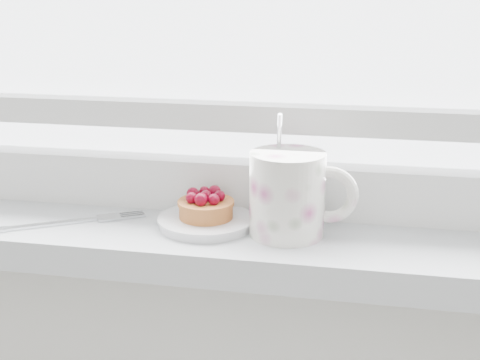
% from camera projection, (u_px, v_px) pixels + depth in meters
% --- Properties ---
extents(saucer, '(0.12, 0.12, 0.01)m').
position_uv_depth(saucer, '(206.00, 222.00, 0.85)').
color(saucer, silver).
rests_on(saucer, windowsill).
extents(raspberry_tart, '(0.07, 0.07, 0.04)m').
position_uv_depth(raspberry_tart, '(206.00, 206.00, 0.85)').
color(raspberry_tart, '#995121').
rests_on(raspberry_tart, saucer).
extents(floral_mug, '(0.13, 0.10, 0.15)m').
position_uv_depth(floral_mug, '(290.00, 192.00, 0.81)').
color(floral_mug, silver).
rests_on(floral_mug, windowsill).
extents(fork, '(0.18, 0.12, 0.00)m').
position_uv_depth(fork, '(69.00, 222.00, 0.87)').
color(fork, silver).
rests_on(fork, windowsill).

